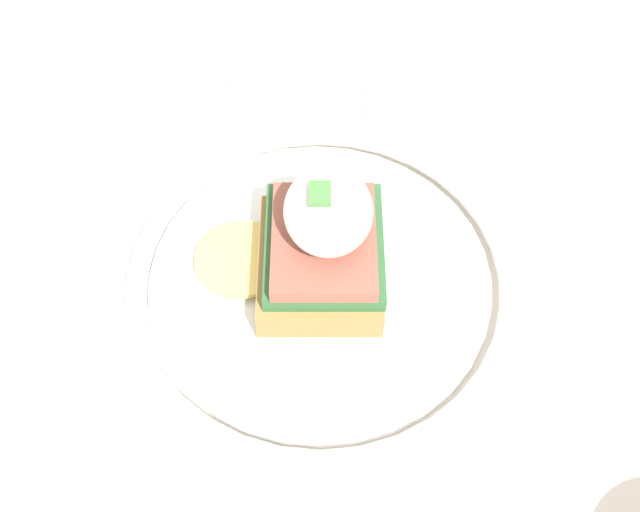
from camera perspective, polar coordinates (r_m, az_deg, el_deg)
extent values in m
cube|color=beige|center=(0.53, -6.14, -2.05)|extent=(0.97, 0.90, 0.03)
cylinder|color=beige|center=(1.13, 17.18, 6.63)|extent=(0.06, 0.06, 0.71)
cylinder|color=white|center=(0.51, 0.00, -1.87)|extent=(0.21, 0.21, 0.01)
torus|color=white|center=(0.50, 0.00, -1.57)|extent=(0.24, 0.24, 0.01)
cube|color=#9E703D|center=(0.49, 0.00, -0.60)|extent=(0.09, 0.07, 0.02)
cube|color=#2D6033|center=(0.48, 0.30, 0.77)|extent=(0.08, 0.07, 0.01)
cube|color=brown|center=(0.47, 0.28, 1.12)|extent=(0.08, 0.06, 0.01)
ellipsoid|color=white|center=(0.45, 0.60, 3.25)|extent=(0.06, 0.05, 0.04)
cylinder|color=#EAD166|center=(0.51, -5.66, 0.20)|extent=(0.06, 0.06, 0.00)
cube|color=#47843D|center=(0.43, 0.00, 4.47)|extent=(0.02, 0.01, 0.00)
cube|color=silver|center=(0.61, -1.67, 11.49)|extent=(0.03, 0.10, 0.00)
cube|color=silver|center=(0.61, 4.92, 10.39)|extent=(0.03, 0.04, 0.00)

